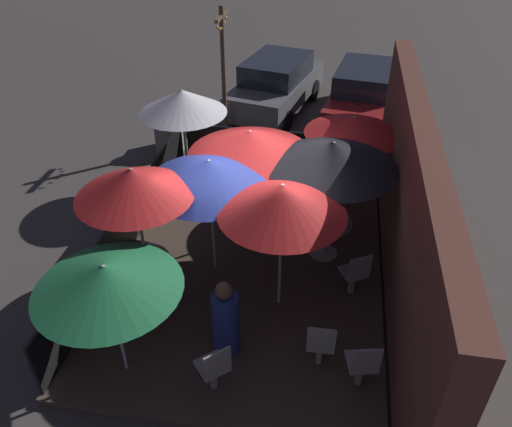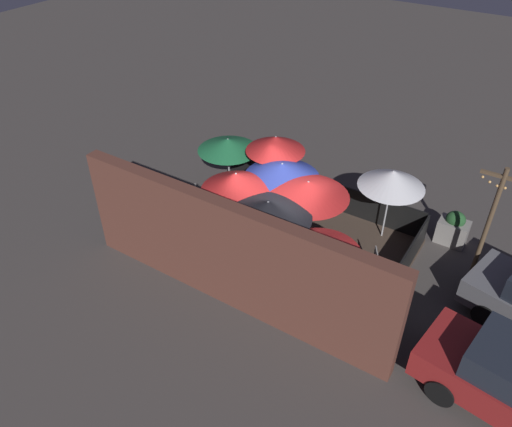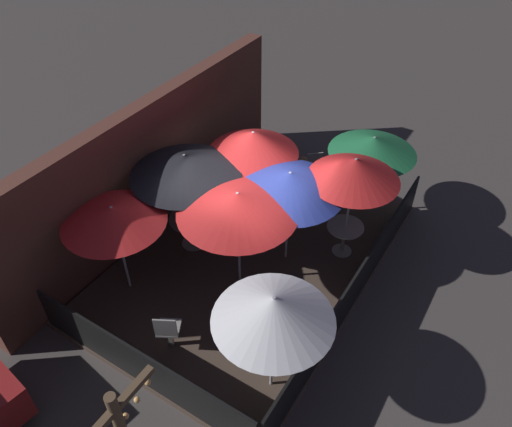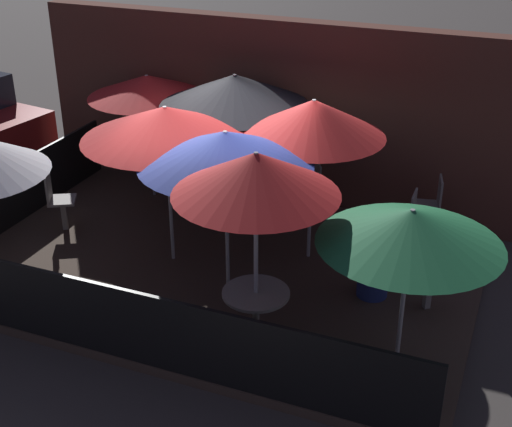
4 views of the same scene
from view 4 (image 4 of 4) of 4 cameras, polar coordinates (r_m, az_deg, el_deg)
name	(u,v)px [view 4 (image 4 of 4)]	position (r m, az deg, el deg)	size (l,w,h in m)	color
ground_plane	(220,270)	(10.29, -2.93, -4.56)	(60.00, 60.00, 0.00)	#423D3A
patio_deck	(220,267)	(10.26, -2.93, -4.27)	(7.14, 4.84, 0.12)	#47382D
building_wall	(285,114)	(11.88, 2.32, 7.99)	(8.74, 0.36, 3.08)	brown
fence_front	(130,326)	(8.23, -10.04, -8.83)	(6.94, 0.05, 0.95)	black
fence_side_left	(15,194)	(11.80, -18.73, 1.49)	(0.05, 4.64, 0.95)	black
patio_umbrella_0	(256,174)	(7.50, -0.01, 3.19)	(1.83, 1.83, 2.45)	#B2B2B7
patio_umbrella_1	(235,90)	(10.63, -1.71, 9.84)	(2.26, 2.26, 2.37)	#B2B2B7
patio_umbrella_3	(225,148)	(8.69, -2.47, 5.24)	(2.19, 2.19, 2.25)	#B2B2B7
patio_umbrella_4	(313,118)	(9.55, 4.61, 7.61)	(1.96, 1.96, 2.36)	#B2B2B7
patio_umbrella_5	(147,86)	(11.73, -8.71, 10.04)	(1.93, 1.93, 2.10)	#B2B2B7
patio_umbrella_6	(411,227)	(7.47, 12.29, -1.06)	(1.96, 1.96, 2.00)	#B2B2B7
patio_umbrella_7	(165,123)	(9.55, -7.26, 7.21)	(2.28, 2.28, 2.29)	#B2B2B7
dining_table_0	(256,304)	(8.29, -0.01, -7.23)	(0.78, 0.78, 0.74)	#9E998E
dining_table_1	(236,185)	(11.16, -1.61, 2.29)	(0.96, 0.96, 0.76)	#9E998E
patio_chair_0	(404,218)	(10.59, 11.76, -0.35)	(0.41, 0.41, 0.91)	gray
patio_chair_1	(431,204)	(11.08, 13.81, 0.76)	(0.48, 0.48, 0.93)	gray
patio_chair_2	(58,199)	(11.32, -15.58, 1.16)	(0.54, 0.54, 0.95)	gray
patio_chair_3	(435,273)	(9.28, 14.10, -4.62)	(0.56, 0.56, 0.93)	gray
patio_chair_4	(310,187)	(11.35, 4.36, 2.09)	(0.54, 0.54, 0.93)	gray
patron_0	(375,256)	(9.33, 9.49, -3.34)	(0.42, 0.42, 1.33)	navy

